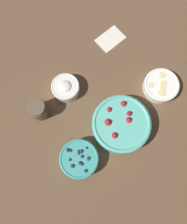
% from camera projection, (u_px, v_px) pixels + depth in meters
% --- Properties ---
extents(ground_plane, '(4.00, 4.00, 0.00)m').
position_uv_depth(ground_plane, '(102.00, 108.00, 0.98)').
color(ground_plane, brown).
extents(bowl_strawberries, '(0.24, 0.24, 0.09)m').
position_uv_depth(bowl_strawberries, '(121.00, 124.00, 0.92)').
color(bowl_strawberries, '#56B7A8').
rests_on(bowl_strawberries, ground_plane).
extents(bowl_blueberries, '(0.16, 0.16, 0.07)m').
position_uv_depth(bowl_blueberries, '(79.00, 159.00, 0.89)').
color(bowl_blueberries, teal).
rests_on(bowl_blueberries, ground_plane).
extents(bowl_bananas, '(0.16, 0.16, 0.05)m').
position_uv_depth(bowl_bananas, '(161.00, 86.00, 0.97)').
color(bowl_bananas, white).
rests_on(bowl_bananas, ground_plane).
extents(bowl_cream, '(0.12, 0.12, 0.06)m').
position_uv_depth(bowl_cream, '(66.00, 88.00, 0.97)').
color(bowl_cream, silver).
rests_on(bowl_cream, ground_plane).
extents(jar_chocolate, '(0.08, 0.08, 0.09)m').
position_uv_depth(jar_chocolate, '(39.00, 110.00, 0.93)').
color(jar_chocolate, brown).
rests_on(jar_chocolate, ground_plane).
extents(napkin, '(0.14, 0.10, 0.01)m').
position_uv_depth(napkin, '(110.00, 39.00, 1.06)').
color(napkin, silver).
rests_on(napkin, ground_plane).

